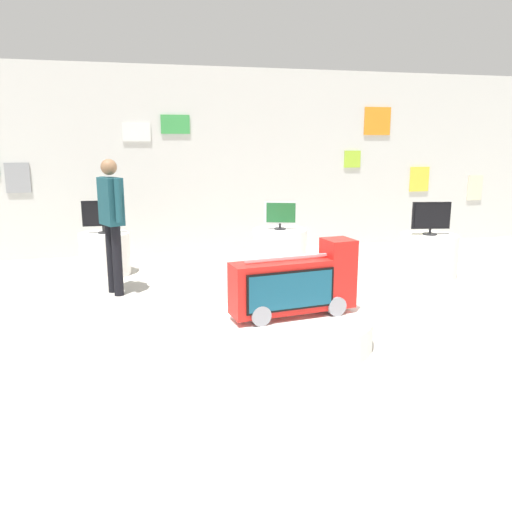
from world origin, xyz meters
name	(u,v)px	position (x,y,z in m)	size (l,w,h in m)	color
ground_plane	(303,330)	(0.00, 0.00, 0.00)	(30.00, 30.00, 0.00)	#B2ADA3
back_wall_display	(228,162)	(0.00, 4.34, 1.61)	(12.22, 0.13, 3.22)	silver
main_display_pedestal	(293,329)	(-0.21, -0.30, 0.14)	(1.54, 1.54, 0.28)	white
novelty_firetruck_tv	(296,286)	(-0.19, -0.30, 0.58)	(1.27, 0.48, 0.73)	gray
display_pedestal_left_rear	(105,254)	(-2.13, 2.95, 0.31)	(0.73, 0.73, 0.63)	white
tv_on_left_rear	(103,214)	(-2.13, 2.94, 0.91)	(0.58, 0.16, 0.48)	black
display_pedestal_center_rear	(428,256)	(2.49, 1.71, 0.31)	(0.82, 0.82, 0.63)	white
tv_on_center_rear	(431,217)	(2.49, 1.70, 0.89)	(0.55, 0.20, 0.48)	black
display_pedestal_right_rear	(280,249)	(0.50, 2.68, 0.31)	(0.83, 0.83, 0.63)	white
tv_on_right_rear	(280,214)	(0.51, 2.67, 0.87)	(0.47, 0.19, 0.43)	black
shopper_browsing_near_truck	(112,216)	(-1.95, 1.86, 1.02)	(0.34, 0.52, 1.74)	black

